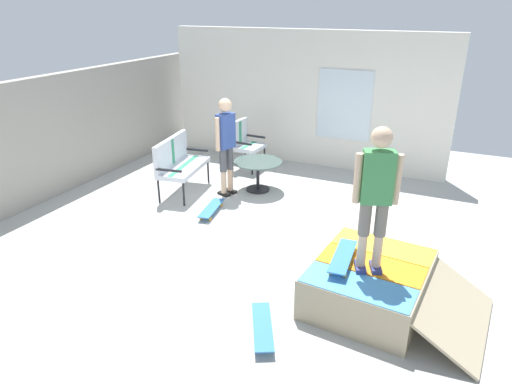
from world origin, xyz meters
The scene contains 12 objects.
ground_plane centered at (0.00, 0.00, -0.05)m, with size 12.00×12.00×0.10m, color #B2B2AD.
back_wall_cinderblock centered at (0.00, 4.00, 1.06)m, with size 9.00×0.20×2.12m.
house_facade centered at (3.80, 0.49, 1.39)m, with size 0.23×6.00×2.78m.
skate_ramp centered at (-0.76, -1.96, 0.26)m, with size 1.63×2.03×0.51m.
patio_bench centered at (1.19, 1.98, 0.62)m, with size 1.32×0.74×1.02m.
patio_chair_near_house centered at (2.87, 1.47, 0.61)m, with size 0.65×0.59×1.02m.
patio_table centered at (1.86, 0.68, 0.40)m, with size 0.90×0.90×0.57m.
person_watching centered at (1.46, 1.12, 1.04)m, with size 0.46×0.31×1.76m.
person_skater centered at (-0.89, -1.91, 1.46)m, with size 0.32×0.46×1.63m.
skateboard_by_bench centered at (0.61, 0.97, 0.08)m, with size 0.82×0.33×0.10m.
skateboard_spare centered at (-1.79, -1.03, 0.08)m, with size 0.80×0.54×0.10m.
skateboard_on_ramp centered at (-0.88, -1.62, 0.60)m, with size 0.81×0.25×0.10m.
Camera 1 is at (-5.38, -2.60, 3.27)m, focal length 32.02 mm.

